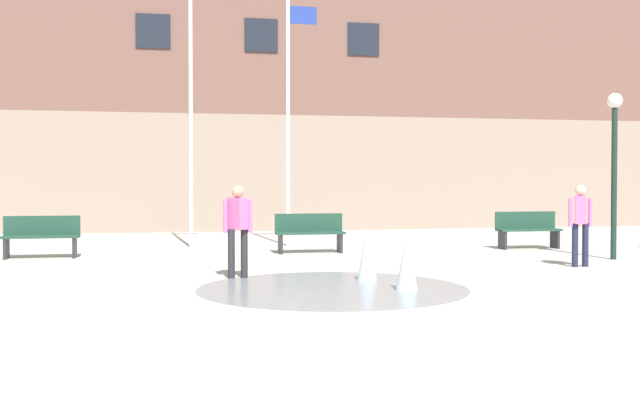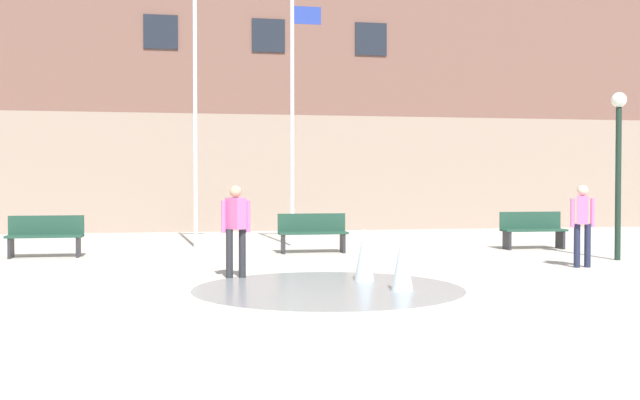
{
  "view_description": "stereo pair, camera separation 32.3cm",
  "coord_description": "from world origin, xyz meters",
  "px_view_note": "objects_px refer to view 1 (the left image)",
  "views": [
    {
      "loc": [
        -3.02,
        -7.25,
        1.65
      ],
      "look_at": [
        -0.17,
        6.88,
        1.3
      ],
      "focal_mm": 42.0,
      "sensor_mm": 36.0,
      "label": 1
    },
    {
      "loc": [
        -2.7,
        -7.31,
        1.65
      ],
      "look_at": [
        -0.17,
        6.88,
        1.3
      ],
      "focal_mm": 42.0,
      "sensor_mm": 36.0,
      "label": 2
    }
  ],
  "objects_px": {
    "adult_near_bench": "(580,219)",
    "flagpole_left": "(192,93)",
    "park_bench_under_right_flagpole": "(310,232)",
    "park_bench_near_trashcan": "(528,229)",
    "park_bench_left_of_flagpoles": "(41,236)",
    "lamp_post_right_lane": "(614,149)",
    "flagpole_right": "(289,109)",
    "adult_in_red": "(238,224)"
  },
  "relations": [
    {
      "from": "park_bench_under_right_flagpole",
      "to": "park_bench_near_trashcan",
      "type": "xyz_separation_m",
      "value": [
        5.5,
        0.04,
        0.0
      ]
    },
    {
      "from": "park_bench_left_of_flagpoles",
      "to": "flagpole_left",
      "type": "height_order",
      "value": "flagpole_left"
    },
    {
      "from": "flagpole_right",
      "to": "park_bench_near_trashcan",
      "type": "bearing_deg",
      "value": -18.79
    },
    {
      "from": "park_bench_near_trashcan",
      "to": "flagpole_left",
      "type": "distance_m",
      "value": 9.01
    },
    {
      "from": "park_bench_under_right_flagpole",
      "to": "park_bench_near_trashcan",
      "type": "bearing_deg",
      "value": 0.43
    },
    {
      "from": "park_bench_near_trashcan",
      "to": "adult_in_red",
      "type": "xyz_separation_m",
      "value": [
        -7.55,
        -4.28,
        0.45
      ]
    },
    {
      "from": "adult_in_red",
      "to": "lamp_post_right_lane",
      "type": "height_order",
      "value": "lamp_post_right_lane"
    },
    {
      "from": "flagpole_right",
      "to": "lamp_post_right_lane",
      "type": "height_order",
      "value": "flagpole_right"
    },
    {
      "from": "park_bench_under_right_flagpole",
      "to": "flagpole_right",
      "type": "distance_m",
      "value": 3.62
    },
    {
      "from": "park_bench_near_trashcan",
      "to": "adult_in_red",
      "type": "bearing_deg",
      "value": -150.45
    },
    {
      "from": "park_bench_left_of_flagpoles",
      "to": "lamp_post_right_lane",
      "type": "bearing_deg",
      "value": -12.77
    },
    {
      "from": "park_bench_under_right_flagpole",
      "to": "flagpole_left",
      "type": "xyz_separation_m",
      "value": [
        -2.63,
        1.97,
        3.4
      ]
    },
    {
      "from": "park_bench_near_trashcan",
      "to": "flagpole_left",
      "type": "relative_size",
      "value": 0.22
    },
    {
      "from": "flagpole_left",
      "to": "park_bench_under_right_flagpole",
      "type": "bearing_deg",
      "value": -36.83
    },
    {
      "from": "park_bench_near_trashcan",
      "to": "lamp_post_right_lane",
      "type": "height_order",
      "value": "lamp_post_right_lane"
    },
    {
      "from": "adult_in_red",
      "to": "park_bench_near_trashcan",
      "type": "bearing_deg",
      "value": 85.5
    },
    {
      "from": "park_bench_under_right_flagpole",
      "to": "flagpole_left",
      "type": "relative_size",
      "value": 0.22
    },
    {
      "from": "park_bench_left_of_flagpoles",
      "to": "park_bench_under_right_flagpole",
      "type": "distance_m",
      "value": 5.92
    },
    {
      "from": "adult_in_red",
      "to": "flagpole_left",
      "type": "height_order",
      "value": "flagpole_left"
    },
    {
      "from": "adult_near_bench",
      "to": "flagpole_right",
      "type": "height_order",
      "value": "flagpole_right"
    },
    {
      "from": "park_bench_left_of_flagpoles",
      "to": "lamp_post_right_lane",
      "type": "distance_m",
      "value": 12.44
    },
    {
      "from": "adult_in_red",
      "to": "flagpole_right",
      "type": "bearing_deg",
      "value": 129.03
    },
    {
      "from": "park_bench_under_right_flagpole",
      "to": "lamp_post_right_lane",
      "type": "height_order",
      "value": "lamp_post_right_lane"
    },
    {
      "from": "adult_near_bench",
      "to": "flagpole_left",
      "type": "distance_m",
      "value": 9.74
    },
    {
      "from": "flagpole_right",
      "to": "lamp_post_right_lane",
      "type": "distance_m",
      "value": 7.88
    },
    {
      "from": "flagpole_right",
      "to": "park_bench_under_right_flagpole",
      "type": "bearing_deg",
      "value": -85.26
    },
    {
      "from": "lamp_post_right_lane",
      "to": "adult_near_bench",
      "type": "bearing_deg",
      "value": -142.22
    },
    {
      "from": "flagpole_left",
      "to": "flagpole_right",
      "type": "bearing_deg",
      "value": -0.0
    },
    {
      "from": "park_bench_under_right_flagpole",
      "to": "lamp_post_right_lane",
      "type": "bearing_deg",
      "value": -24.12
    },
    {
      "from": "park_bench_near_trashcan",
      "to": "adult_near_bench",
      "type": "xyz_separation_m",
      "value": [
        -0.87,
        -3.88,
        0.45
      ]
    },
    {
      "from": "flagpole_left",
      "to": "flagpole_right",
      "type": "distance_m",
      "value": 2.49
    },
    {
      "from": "lamp_post_right_lane",
      "to": "park_bench_left_of_flagpoles",
      "type": "bearing_deg",
      "value": 167.23
    },
    {
      "from": "park_bench_left_of_flagpoles",
      "to": "adult_near_bench",
      "type": "distance_m",
      "value": 11.24
    },
    {
      "from": "adult_near_bench",
      "to": "adult_in_red",
      "type": "distance_m",
      "value": 6.69
    },
    {
      "from": "park_bench_under_right_flagpole",
      "to": "flagpole_right",
      "type": "relative_size",
      "value": 0.24
    },
    {
      "from": "park_bench_near_trashcan",
      "to": "flagpole_right",
      "type": "xyz_separation_m",
      "value": [
        -5.66,
        1.93,
        3.03
      ]
    },
    {
      "from": "park_bench_left_of_flagpoles",
      "to": "flagpole_left",
      "type": "relative_size",
      "value": 0.22
    },
    {
      "from": "flagpole_right",
      "to": "park_bench_left_of_flagpoles",
      "type": "bearing_deg",
      "value": -161.13
    },
    {
      "from": "park_bench_left_of_flagpoles",
      "to": "lamp_post_right_lane",
      "type": "xyz_separation_m",
      "value": [
        11.99,
        -2.72,
        1.86
      ]
    },
    {
      "from": "park_bench_near_trashcan",
      "to": "flagpole_left",
      "type": "height_order",
      "value": "flagpole_left"
    },
    {
      "from": "park_bench_left_of_flagpoles",
      "to": "lamp_post_right_lane",
      "type": "height_order",
      "value": "lamp_post_right_lane"
    },
    {
      "from": "park_bench_near_trashcan",
      "to": "lamp_post_right_lane",
      "type": "distance_m",
      "value": 3.38
    }
  ]
}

